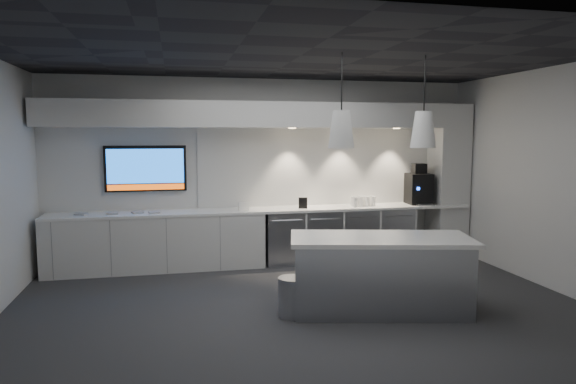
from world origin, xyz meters
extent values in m
plane|color=#313133|center=(0.00, 0.00, 0.00)|extent=(7.00, 7.00, 0.00)
plane|color=black|center=(0.00, 0.00, 3.00)|extent=(7.00, 7.00, 0.00)
plane|color=silver|center=(0.00, 2.50, 1.50)|extent=(7.00, 0.00, 7.00)
plane|color=silver|center=(0.00, -2.50, 1.50)|extent=(7.00, 0.00, 7.00)
plane|color=silver|center=(3.50, 0.00, 1.50)|extent=(0.00, 7.00, 7.00)
cube|color=white|center=(0.00, 2.17, 0.88)|extent=(6.80, 0.65, 0.04)
cube|color=silver|center=(-1.75, 2.17, 0.43)|extent=(3.30, 0.63, 0.86)
cube|color=#92959A|center=(0.25, 2.17, 0.42)|extent=(0.60, 0.61, 0.85)
cube|color=#92959A|center=(0.88, 2.17, 0.42)|extent=(0.60, 0.61, 0.85)
cube|color=#92959A|center=(1.51, 2.17, 0.42)|extent=(0.60, 0.61, 0.85)
cube|color=#92959A|center=(2.14, 2.17, 0.42)|extent=(0.60, 0.61, 0.85)
cube|color=silver|center=(1.20, 2.48, 1.55)|extent=(4.60, 0.03, 1.30)
cube|color=silver|center=(0.00, 2.20, 2.40)|extent=(6.90, 0.60, 0.40)
cube|color=silver|center=(3.20, 2.20, 1.30)|extent=(0.55, 0.55, 2.60)
cube|color=black|center=(-1.90, 2.45, 1.56)|extent=(1.25, 0.06, 0.72)
cube|color=blue|center=(-1.90, 2.42, 1.60)|extent=(1.17, 0.00, 0.54)
cube|color=#CF4A0C|center=(-1.90, 2.42, 1.27)|extent=(1.17, 0.00, 0.09)
cube|color=#92959A|center=(0.89, -0.35, 0.42)|extent=(2.14, 1.24, 0.85)
cube|color=white|center=(0.89, -0.35, 0.87)|extent=(2.26, 1.36, 0.05)
cylinder|color=#92959A|center=(-0.17, -0.30, 0.23)|extent=(0.43, 0.43, 0.46)
cube|color=black|center=(2.65, 2.20, 1.16)|extent=(0.43, 0.47, 0.52)
cube|color=black|center=(2.65, 2.20, 1.51)|extent=(0.23, 0.23, 0.17)
cube|color=#92959A|center=(2.65, 1.97, 0.92)|extent=(0.31, 0.23, 0.03)
cube|color=black|center=(0.56, 2.08, 0.99)|extent=(0.14, 0.04, 0.18)
cube|color=white|center=(-0.41, 2.08, 0.97)|extent=(0.18, 0.08, 0.14)
cube|color=#A5A5A5|center=(-2.83, 2.16, 0.91)|extent=(0.20, 0.20, 0.02)
cube|color=#A5A5A5|center=(-2.39, 2.13, 0.91)|extent=(0.18, 0.18, 0.02)
cube|color=#A5A5A5|center=(-2.03, 2.15, 0.91)|extent=(0.20, 0.20, 0.02)
cube|color=#A5A5A5|center=(-1.78, 2.10, 0.91)|extent=(0.18, 0.18, 0.02)
cone|color=silver|center=(0.39, -0.35, 2.15)|extent=(0.30, 0.30, 0.42)
cylinder|color=black|center=(0.39, -0.35, 2.71)|extent=(0.02, 0.02, 0.70)
cone|color=silver|center=(1.40, -0.35, 2.15)|extent=(0.30, 0.30, 0.42)
cylinder|color=black|center=(1.40, -0.35, 2.71)|extent=(0.02, 0.02, 0.70)
camera|label=1|loc=(-1.45, -5.90, 2.09)|focal=32.00mm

